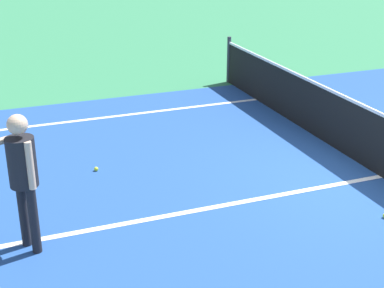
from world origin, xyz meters
The scene contains 5 objects.
ground_plane centered at (0.00, 0.00, 0.00)m, with size 60.00×60.00×0.00m, color #337F51.
court_surface_inbounds centered at (0.00, 0.00, 0.00)m, with size 10.62×24.40×0.00m, color #234C93.
line_center_service centered at (0.00, -3.20, 0.00)m, with size 0.10×6.40×0.01m, color white.
player_near centered at (0.17, -5.15, 1.04)m, with size 0.55×1.18×1.66m.
tennis_ball_mid_court centered at (-1.72, -3.96, 0.03)m, with size 0.07×0.07×0.07m, color #CCE033.
Camera 1 is at (6.17, -5.39, 3.64)m, focal length 52.83 mm.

